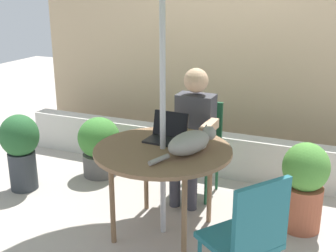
% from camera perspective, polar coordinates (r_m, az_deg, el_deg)
% --- Properties ---
extents(ground_plane, '(14.00, 14.00, 0.00)m').
position_cam_1_polar(ground_plane, '(3.66, -0.63, -13.59)').
color(ground_plane, '#ADA399').
extents(fence_back, '(4.94, 0.08, 1.94)m').
position_cam_1_polar(fence_back, '(5.07, 8.38, 7.05)').
color(fence_back, tan).
rests_on(fence_back, ground).
extents(planter_wall_low, '(4.44, 0.20, 0.44)m').
position_cam_1_polar(planter_wall_low, '(4.64, 5.74, -3.53)').
color(planter_wall_low, beige).
rests_on(planter_wall_low, ground).
extents(patio_table, '(1.06, 1.06, 0.72)m').
position_cam_1_polar(patio_table, '(3.36, -0.67, -3.84)').
color(patio_table, brown).
rests_on(patio_table, ground).
extents(chair_occupied, '(0.40, 0.40, 0.88)m').
position_cam_1_polar(chair_occupied, '(4.14, 3.98, -1.88)').
color(chair_occupied, '#194C2D').
rests_on(chair_occupied, ground).
extents(chair_empty, '(0.56, 0.56, 0.88)m').
position_cam_1_polar(chair_empty, '(2.70, 10.52, -13.67)').
color(chair_empty, '#1E606B').
rests_on(chair_empty, ground).
extents(person_seated, '(0.48, 0.48, 1.22)m').
position_cam_1_polar(person_seated, '(3.94, 3.27, -0.26)').
color(person_seated, '#3F3F47').
rests_on(person_seated, ground).
extents(laptop, '(0.31, 0.26, 0.21)m').
position_cam_1_polar(laptop, '(3.51, -0.03, -0.79)').
color(laptop, black).
rests_on(laptop, patio_table).
extents(cat, '(0.35, 0.61, 0.17)m').
position_cam_1_polar(cat, '(3.23, 3.07, -2.14)').
color(cat, gray).
rests_on(cat, patio_table).
extents(potted_plant_near_fence, '(0.37, 0.37, 0.76)m').
position_cam_1_polar(potted_plant_near_fence, '(4.41, -18.74, -2.59)').
color(potted_plant_near_fence, '#33383D').
rests_on(potted_plant_near_fence, ground).
extents(potted_plant_by_chair, '(0.43, 0.43, 0.63)m').
position_cam_1_polar(potted_plant_by_chair, '(4.58, -8.99, -2.44)').
color(potted_plant_by_chair, '#595654').
rests_on(potted_plant_by_chair, ground).
extents(potted_plant_corner, '(0.37, 0.37, 0.74)m').
position_cam_1_polar(potted_plant_corner, '(3.68, 17.40, -7.22)').
color(potted_plant_corner, '#9E5138').
rests_on(potted_plant_corner, ground).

